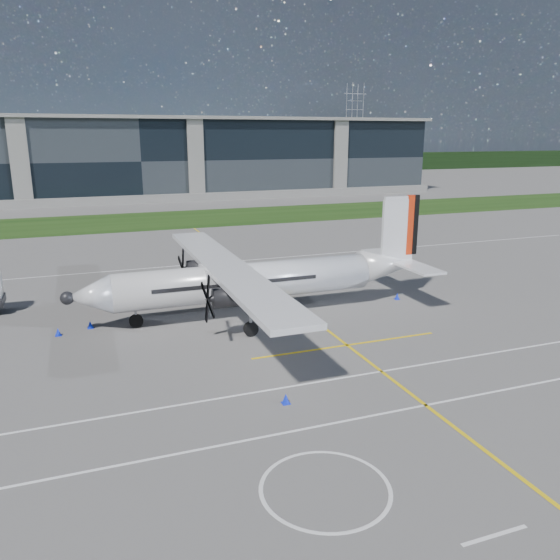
# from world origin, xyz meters

# --- Properties ---
(ground) EXTENTS (400.00, 400.00, 0.00)m
(ground) POSITION_xyz_m (0.00, 40.00, 0.00)
(ground) COLOR #5D5A58
(ground) RESTS_ON ground
(grass_strip) EXTENTS (400.00, 18.00, 0.04)m
(grass_strip) POSITION_xyz_m (0.00, 48.00, 0.02)
(grass_strip) COLOR #17340E
(grass_strip) RESTS_ON ground
(terminal_building) EXTENTS (120.00, 20.00, 15.00)m
(terminal_building) POSITION_xyz_m (0.00, 80.00, 7.50)
(terminal_building) COLOR black
(terminal_building) RESTS_ON ground
(tree_line) EXTENTS (400.00, 6.00, 6.00)m
(tree_line) POSITION_xyz_m (0.00, 140.00, 3.00)
(tree_line) COLOR black
(tree_line) RESTS_ON ground
(pylon_east) EXTENTS (9.00, 4.60, 30.00)m
(pylon_east) POSITION_xyz_m (85.00, 150.00, 15.00)
(pylon_east) COLOR gray
(pylon_east) RESTS_ON ground
(yellow_taxiway_centerline) EXTENTS (0.20, 70.00, 0.01)m
(yellow_taxiway_centerline) POSITION_xyz_m (3.00, 10.00, 0.01)
(yellow_taxiway_centerline) COLOR yellow
(yellow_taxiway_centerline) RESTS_ON ground
(white_lane_line) EXTENTS (90.00, 0.15, 0.01)m
(white_lane_line) POSITION_xyz_m (0.00, -14.00, 0.01)
(white_lane_line) COLOR white
(white_lane_line) RESTS_ON ground
(turboprop_aircraft) EXTENTS (25.31, 26.25, 7.87)m
(turboprop_aircraft) POSITION_xyz_m (-0.06, 1.54, 3.94)
(turboprop_aircraft) COLOR white
(turboprop_aircraft) RESTS_ON ground
(baggage_tug) EXTENTS (2.85, 1.71, 1.71)m
(baggage_tug) POSITION_xyz_m (-7.39, 7.45, 0.86)
(baggage_tug) COLOR silver
(baggage_tug) RESTS_ON ground
(ground_crew_person) EXTENTS (0.69, 0.88, 1.99)m
(ground_crew_person) POSITION_xyz_m (-9.92, 6.42, 1.00)
(ground_crew_person) COLOR #F25907
(ground_crew_person) RESTS_ON ground
(safety_cone_stbdwing) EXTENTS (0.36, 0.36, 0.50)m
(safety_cone_stbdwing) POSITION_xyz_m (-2.84, 14.96, 0.25)
(safety_cone_stbdwing) COLOR #0C23DB
(safety_cone_stbdwing) RESTS_ON ground
(safety_cone_nose_stbd) EXTENTS (0.36, 0.36, 0.50)m
(safety_cone_nose_stbd) POSITION_xyz_m (-11.33, 2.47, 0.25)
(safety_cone_nose_stbd) COLOR #0C23DB
(safety_cone_nose_stbd) RESTS_ON ground
(safety_cone_portwing) EXTENTS (0.36, 0.36, 0.50)m
(safety_cone_portwing) POSITION_xyz_m (-3.05, -11.56, 0.25)
(safety_cone_portwing) COLOR #0C23DB
(safety_cone_portwing) RESTS_ON ground
(safety_cone_tail) EXTENTS (0.36, 0.36, 0.50)m
(safety_cone_tail) POSITION_xyz_m (10.92, 1.14, 0.25)
(safety_cone_tail) COLOR #0C23DB
(safety_cone_tail) RESTS_ON ground
(safety_cone_fwd) EXTENTS (0.36, 0.36, 0.50)m
(safety_cone_fwd) POSITION_xyz_m (-13.26, 1.73, 0.25)
(safety_cone_fwd) COLOR #0C23DB
(safety_cone_fwd) RESTS_ON ground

